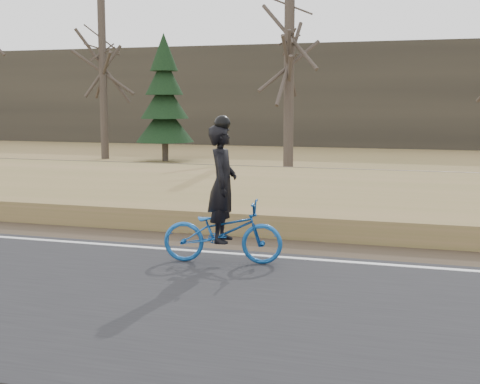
% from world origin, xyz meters
% --- Properties ---
extents(ground, '(120.00, 120.00, 0.00)m').
position_xyz_m(ground, '(0.00, 0.00, 0.00)').
color(ground, olive).
rests_on(ground, ground).
extents(road, '(120.00, 6.00, 0.06)m').
position_xyz_m(road, '(0.00, -2.50, 0.03)').
color(road, black).
rests_on(road, ground).
extents(edge_line, '(120.00, 0.12, 0.01)m').
position_xyz_m(edge_line, '(0.00, 0.20, 0.07)').
color(edge_line, silver).
rests_on(edge_line, road).
extents(shoulder, '(120.00, 1.60, 0.04)m').
position_xyz_m(shoulder, '(0.00, 1.20, 0.02)').
color(shoulder, '#473A2B').
rests_on(shoulder, ground).
extents(embankment, '(120.00, 5.00, 0.44)m').
position_xyz_m(embankment, '(0.00, 4.20, 0.22)').
color(embankment, olive).
rests_on(embankment, ground).
extents(ballast, '(120.00, 3.00, 0.45)m').
position_xyz_m(ballast, '(0.00, 8.00, 0.23)').
color(ballast, slate).
rests_on(ballast, ground).
extents(railroad, '(120.00, 2.40, 0.29)m').
position_xyz_m(railroad, '(0.00, 8.00, 0.53)').
color(railroad, black).
rests_on(railroad, ballast).
extents(treeline_backdrop, '(120.00, 4.00, 6.00)m').
position_xyz_m(treeline_backdrop, '(0.00, 30.00, 3.00)').
color(treeline_backdrop, '#383328').
rests_on(treeline_backdrop, ground).
extents(cyclist, '(2.03, 1.00, 2.39)m').
position_xyz_m(cyclist, '(1.02, -0.43, 0.82)').
color(cyclist, '#164F98').
rests_on(cyclist, road).
extents(bare_tree_left, '(0.36, 0.36, 7.71)m').
position_xyz_m(bare_tree_left, '(-10.91, 17.29, 3.86)').
color(bare_tree_left, '#493E35').
rests_on(bare_tree_left, ground).
extents(bare_tree_near_left, '(0.36, 0.36, 6.71)m').
position_xyz_m(bare_tree_near_left, '(-1.08, 12.90, 3.35)').
color(bare_tree_near_left, '#493E35').
rests_on(bare_tree_near_left, ground).
extents(conifer, '(2.60, 2.60, 5.66)m').
position_xyz_m(conifer, '(-7.77, 17.12, 2.68)').
color(conifer, '#493E35').
rests_on(conifer, ground).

